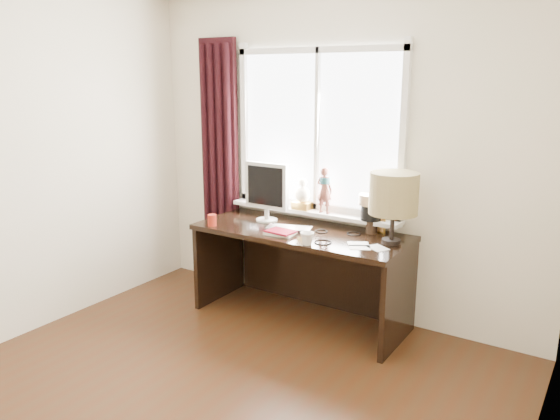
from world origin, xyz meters
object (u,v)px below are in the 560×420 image
Objects in this scene: laptop at (290,228)px; table_lamp at (394,194)px; desk at (307,256)px; red_cup at (212,220)px; monitor at (266,188)px; mug at (307,238)px.

laptop is 0.68× the size of table_lamp.
desk is 0.95m from table_lamp.
monitor reaches higher than red_cup.
table_lamp reaches higher than laptop.
monitor is at bearing 147.65° from mug.
laptop is at bearing 21.18° from red_cup.
laptop is 3.76× the size of red_cup.
mug reaches higher than desk.
desk is at bearing 43.99° from laptop.
table_lamp is at bearing -2.49° from desk.
table_lamp is (1.39, 0.34, 0.32)m from red_cup.
laptop is at bearing -23.53° from monitor.
laptop reaches higher than desk.
laptop is 3.51× the size of mug.
monitor is (-0.31, 0.13, 0.26)m from laptop.
mug is at bearing -1.54° from red_cup.
laptop is at bearing 140.16° from mug.
laptop is 0.64m from red_cup.
laptop is 0.88m from table_lamp.
red_cup is 0.82m from desk.
desk is at bearing 29.09° from red_cup.
laptop is 0.30m from desk.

